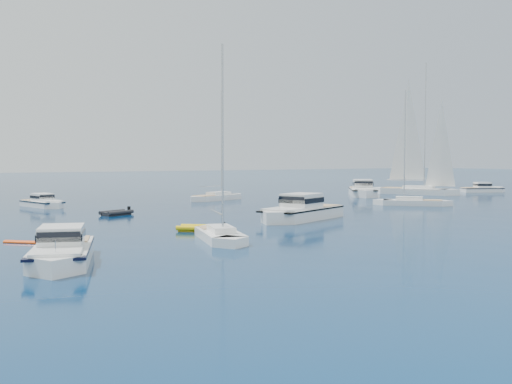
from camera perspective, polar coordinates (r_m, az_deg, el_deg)
ground at (r=46.04m, az=17.24°, el=-3.95°), size 400.00×400.00×0.00m
motor_cruiser_left at (r=34.71m, az=-17.37°, el=-6.28°), size 5.66×10.11×2.54m
motor_cruiser_centre at (r=55.88m, az=4.07°, el=-2.56°), size 11.83×8.32×3.01m
motor_cruiser_far_r at (r=105.50m, az=20.10°, el=-0.01°), size 8.04×5.04×2.02m
motor_cruiser_distant at (r=91.01m, az=9.75°, el=-0.35°), size 9.36×11.49×3.02m
motor_cruiser_horizon at (r=73.56m, az=-18.92°, el=-1.33°), size 4.39×7.93×1.99m
sailboat_fore at (r=42.37m, az=-3.32°, el=-4.42°), size 4.51×9.49×13.51m
sailboat_mid_r at (r=74.54m, az=14.13°, el=-1.19°), size 8.58×8.23×13.88m
sailboat_centre at (r=81.30m, az=-3.62°, el=-0.74°), size 10.27×6.41×14.79m
sailboat_sails_r at (r=96.48m, az=14.36°, el=-0.20°), size 10.07×13.69×20.25m
tender_yellow at (r=47.45m, az=-5.10°, el=-3.60°), size 4.06×3.82×0.95m
tender_grey_far at (r=61.73m, az=-12.67°, el=-2.08°), size 3.80×3.15×0.95m
kayak_orange at (r=43.47m, az=-20.21°, el=-4.42°), size 2.81×2.62×0.30m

